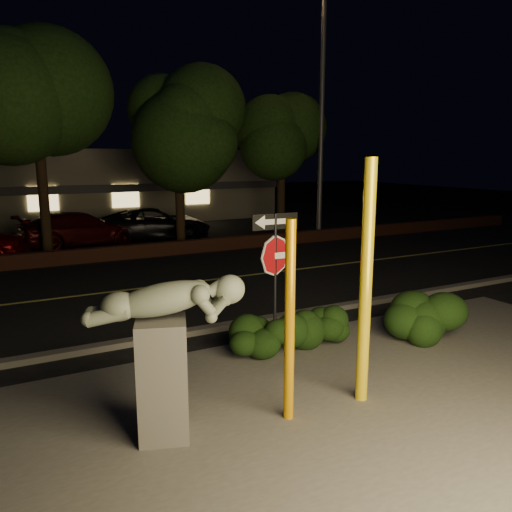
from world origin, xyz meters
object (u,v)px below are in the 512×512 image
at_px(signpost, 275,256).
at_px(parked_car_darkred, 80,229).
at_px(sculpture, 164,341).
at_px(yellow_pole_left, 290,323).
at_px(parked_car_dark, 154,224).
at_px(yellow_pole_right, 366,284).
at_px(streetlight, 317,94).

relative_size(signpost, parked_car_darkred, 0.55).
xyz_separation_m(sculpture, parked_car_darkred, (1.25, 15.45, -0.62)).
bearing_deg(yellow_pole_left, parked_car_darkred, 91.39).
distance_m(sculpture, parked_car_dark, 16.36).
relative_size(yellow_pole_right, parked_car_darkred, 0.75).
distance_m(signpost, parked_car_dark, 14.18).
distance_m(yellow_pole_left, yellow_pole_right, 1.32).
xyz_separation_m(yellow_pole_left, signpost, (0.95, 2.06, 0.46)).
bearing_deg(sculpture, parked_car_dark, 92.84).
xyz_separation_m(yellow_pole_left, sculpture, (-1.63, 0.34, -0.08)).
distance_m(parked_car_darkred, parked_car_dark, 3.20).
xyz_separation_m(signpost, parked_car_dark, (1.85, 14.01, -1.18)).
bearing_deg(yellow_pole_left, sculpture, 168.20).
bearing_deg(parked_car_dark, signpost, -176.34).
bearing_deg(signpost, yellow_pole_left, -113.53).
distance_m(signpost, parked_car_darkred, 13.85).
bearing_deg(streetlight, yellow_pole_right, -100.96).
bearing_deg(signpost, yellow_pole_right, -80.39).
distance_m(sculpture, streetlight, 16.81).
bearing_deg(parked_car_dark, yellow_pole_right, -174.29).
xyz_separation_m(parked_car_darkred, parked_car_dark, (3.18, 0.28, -0.01)).
bearing_deg(yellow_pole_right, parked_car_darkred, 95.93).
bearing_deg(yellow_pole_right, streetlight, 58.73).
bearing_deg(streetlight, sculpture, -110.49).
height_order(yellow_pole_left, yellow_pole_right, yellow_pole_right).
bearing_deg(yellow_pole_right, signpost, 98.36).
xyz_separation_m(streetlight, parked_car_darkred, (-9.27, 3.27, -5.47)).
height_order(sculpture, parked_car_darkred, sculpture).
height_order(yellow_pole_left, sculpture, yellow_pole_left).
xyz_separation_m(yellow_pole_right, streetlight, (7.63, 12.56, 4.37)).
bearing_deg(parked_car_dark, streetlight, -109.04).
distance_m(streetlight, parked_car_dark, 8.93).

